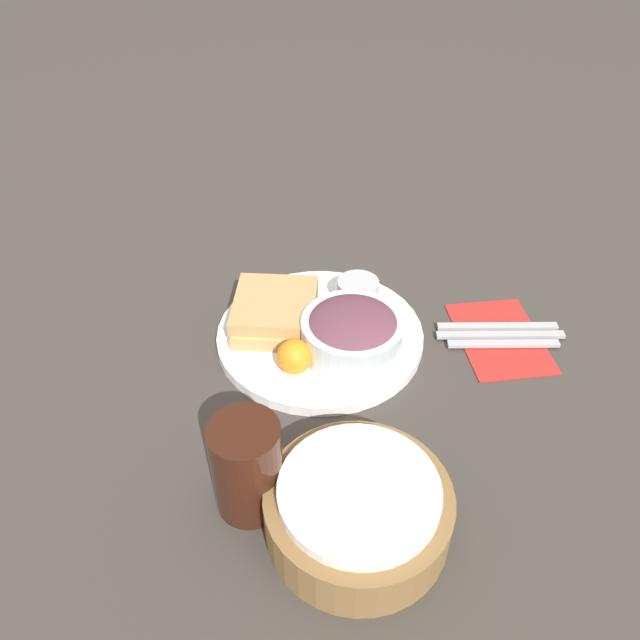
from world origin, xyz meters
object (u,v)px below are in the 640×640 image
bread_basket (358,509)px  plate (320,335)px  salad_bowl (352,331)px  drink_glass (247,467)px  dressing_cup (358,293)px  sandwich (275,312)px  fork (497,326)px  knife (500,335)px  spoon (503,344)px

bread_basket → plate: bearing=-89.9°
salad_bowl → drink_glass: (0.14, 0.20, 0.01)m
drink_glass → dressing_cup: bearing=-119.5°
plate → sandwich: 0.07m
plate → fork: size_ratio=1.68×
salad_bowl → drink_glass: bearing=55.0°
sandwich → fork: 0.31m
dressing_cup → knife: 0.21m
salad_bowl → knife: size_ratio=0.76×
plate → bread_basket: 0.29m
sandwich → spoon: (-0.30, 0.07, -0.03)m
salad_bowl → bread_basket: salad_bowl is taller
fork → knife: same height
dressing_cup → bread_basket: (0.06, 0.34, -0.00)m
drink_glass → knife: drink_glass is taller
spoon → dressing_cup: bearing=158.9°
fork → spoon: bearing=-90.0°
drink_glass → fork: bearing=-146.8°
bread_basket → fork: size_ratio=1.12×
bread_basket → knife: (-0.25, -0.26, -0.03)m
plate → sandwich: (0.06, -0.02, 0.03)m
drink_glass → salad_bowl: bearing=-125.0°
sandwich → dressing_cup: size_ratio=2.28×
plate → fork: (-0.25, 0.01, -0.00)m
dressing_cup → bread_basket: bread_basket is taller
fork → bread_basket: bearing=-124.8°
salad_bowl → spoon: bearing=178.1°
salad_bowl → fork: size_ratio=0.80×
sandwich → fork: size_ratio=0.80×
plate → dressing_cup: dressing_cup is taller
salad_bowl → dressing_cup: salad_bowl is taller
plate → dressing_cup: (-0.06, -0.05, 0.03)m
salad_bowl → dressing_cup: 0.09m
knife → sandwich: bearing=177.1°
salad_bowl → spoon: size_ratio=0.88×
plate → knife: size_ratio=1.60×
fork → plate: bearing=-175.9°
spoon → drink_glass: bearing=-143.8°
plate → knife: bearing=173.1°
spoon → knife: bearing=90.0°
plate → salad_bowl: (-0.04, 0.04, 0.04)m
salad_bowl → knife: bearing=-177.0°
dressing_cup → fork: dressing_cup is taller
sandwich → knife: 0.31m
plate → spoon: 0.25m
drink_glass → fork: size_ratio=0.68×
sandwich → drink_glass: bearing=79.9°
knife → spoon: size_ratio=1.17×
salad_bowl → bread_basket: 0.25m
salad_bowl → bread_basket: bearing=81.7°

